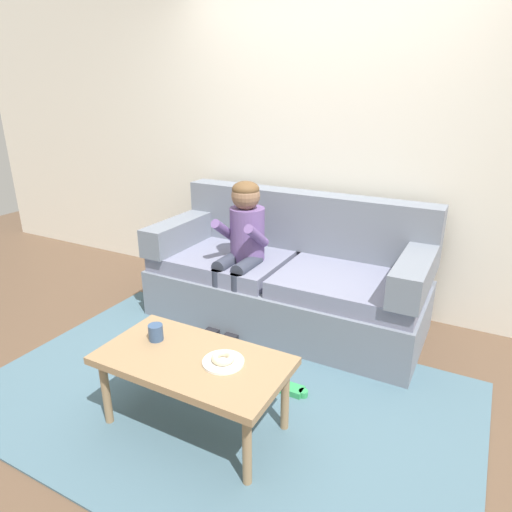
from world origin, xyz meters
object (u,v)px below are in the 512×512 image
donut (223,358)px  toy_controller (290,390)px  mug (156,332)px  couch (288,278)px  coffee_table (193,365)px  person_child (242,241)px

donut → toy_controller: size_ratio=0.53×
donut → mug: (-0.44, 0.02, 0.01)m
couch → coffee_table: bearing=-86.9°
person_child → donut: bearing=-64.7°
coffee_table → donut: size_ratio=8.20×
couch → coffee_table: size_ratio=2.10×
donut → coffee_table: bearing=-169.5°
coffee_table → toy_controller: (0.34, 0.50, -0.36)m
mug → person_child: bearing=94.3°
coffee_table → person_child: (-0.36, 1.14, 0.28)m
couch → coffee_table: couch is taller
donut → toy_controller: donut is taller
couch → mug: size_ratio=22.97×
couch → coffee_table: 1.36m
mug → coffee_table: bearing=-10.0°
donut → mug: size_ratio=1.33×
person_child → donut: (0.53, -1.11, -0.20)m
donut → mug: 0.44m
person_child → donut: 1.25m
couch → mug: bearing=-98.8°
person_child → mug: (0.08, -1.10, -0.19)m
person_child → mug: size_ratio=12.24×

